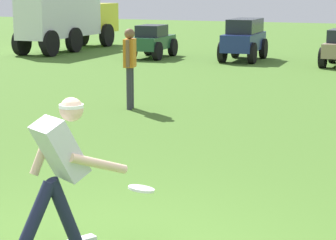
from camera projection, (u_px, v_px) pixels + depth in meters
frisbee_thrower at (59, 168)px, 5.66m from camera, size 0.78×0.94×1.40m
frisbee_in_flight at (141, 189)px, 6.00m from camera, size 0.34×0.34×0.07m
teammate_near_sideline at (130, 61)px, 12.62m from camera, size 0.28×0.49×1.56m
parked_car_slot_a at (153, 41)px, 22.04m from camera, size 1.21×2.25×1.10m
parked_car_slot_b at (244, 38)px, 21.22m from camera, size 1.26×2.45×1.34m
box_truck at (68, 17)px, 24.48m from camera, size 1.50×5.92×2.20m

